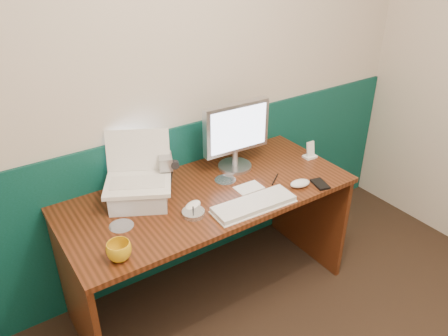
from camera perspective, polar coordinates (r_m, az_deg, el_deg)
back_wall at (r=2.47m, az=-6.41°, el=10.75°), size 3.50×0.04×2.50m
wainscot at (r=2.79m, az=-5.46°, el=-4.08°), size 3.48×0.02×1.00m
desk at (r=2.60m, az=-1.87°, el=-10.15°), size 1.60×0.70×0.75m
laptop_riser at (r=2.31m, az=-11.02°, el=-3.40°), size 0.37×0.35×0.10m
laptop at (r=2.22m, az=-11.48°, el=0.72°), size 0.41×0.38×0.28m
monitor at (r=2.53m, az=1.47°, el=4.18°), size 0.42×0.14×0.41m
keyboard at (r=2.26m, az=3.93°, el=-4.82°), size 0.45×0.17×0.03m
mouse_right at (r=2.46m, az=9.90°, el=-1.99°), size 0.13×0.09×0.04m
mouse_left at (r=2.24m, az=-4.09°, el=-4.93°), size 0.12×0.10×0.04m
mug at (r=1.97m, az=-13.54°, el=-10.50°), size 0.12×0.12×0.09m
camcorder at (r=2.38m, az=-7.55°, el=-0.47°), size 0.14×0.16×0.21m
cd_spindle at (r=2.20m, az=-4.03°, el=-5.89°), size 0.12×0.12×0.02m
cd_loose_a at (r=2.19m, az=-13.25°, el=-7.36°), size 0.12×0.12×0.00m
cd_loose_b at (r=2.49m, az=0.17°, el=-1.53°), size 0.12×0.12×0.00m
pen at (r=2.51m, az=6.67°, el=-1.47°), size 0.10×0.08×0.01m
papers at (r=2.42m, az=3.26°, el=-2.59°), size 0.15×0.11×0.00m
dock at (r=2.78m, az=11.13°, el=1.49°), size 0.08×0.06×0.01m
music_player at (r=2.76m, az=11.24°, el=2.47°), size 0.05×0.03×0.09m
pda at (r=2.50m, az=12.44°, el=-2.06°), size 0.09×0.13×0.01m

